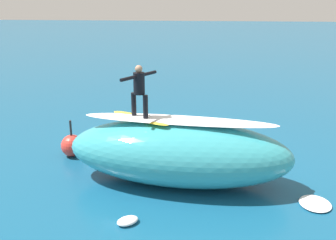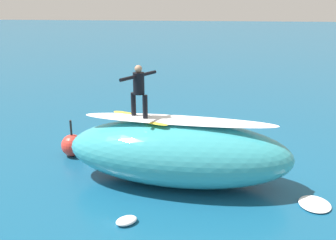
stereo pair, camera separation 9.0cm
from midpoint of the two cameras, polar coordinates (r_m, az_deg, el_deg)
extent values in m
plane|color=#145175|center=(14.31, 3.70, -4.70)|extent=(120.00, 120.00, 0.00)
ellipsoid|color=teal|center=(11.80, 1.70, -4.71)|extent=(6.93, 3.26, 1.95)
ellipsoid|color=white|center=(11.44, 1.74, -0.02)|extent=(5.75, 1.51, 0.08)
ellipsoid|color=yellow|center=(11.67, -3.91, 0.31)|extent=(2.03, 1.58, 0.07)
cylinder|color=black|center=(11.71, -4.78, 2.31)|extent=(0.15, 0.15, 0.69)
cylinder|color=black|center=(11.41, -3.09, 1.91)|extent=(0.15, 0.15, 0.69)
cylinder|color=black|center=(11.39, -4.02, 5.29)|extent=(0.46, 0.46, 0.63)
sphere|color=tan|center=(11.30, -4.07, 7.36)|extent=(0.21, 0.21, 0.21)
cylinder|color=black|center=(11.03, -5.62, 5.98)|extent=(0.40, 0.52, 0.10)
cylinder|color=black|center=(11.67, -2.55, 6.73)|extent=(0.40, 0.52, 0.10)
ellipsoid|color=silver|center=(15.12, 3.36, -3.21)|extent=(2.41, 1.30, 0.08)
cylinder|color=black|center=(15.06, 3.37, -2.57)|extent=(0.86, 0.55, 0.29)
sphere|color=#936B4C|center=(15.21, 1.65, -2.09)|extent=(0.20, 0.20, 0.20)
cylinder|color=black|center=(14.92, 6.13, -3.17)|extent=(0.68, 0.35, 0.13)
cylinder|color=black|center=(14.78, 5.92, -3.39)|extent=(0.68, 0.35, 0.13)
sphere|color=red|center=(14.28, -13.45, -3.56)|extent=(0.77, 0.77, 0.77)
cylinder|color=#262626|center=(14.06, -13.64, -1.09)|extent=(0.08, 0.08, 0.54)
ellipsoid|color=white|center=(11.71, 20.60, -11.27)|extent=(0.86, 0.95, 0.09)
ellipsoid|color=white|center=(13.71, 8.60, -5.63)|extent=(1.31, 1.24, 0.14)
ellipsoid|color=white|center=(10.28, -5.75, -14.23)|extent=(0.69, 0.66, 0.17)
camera|label=1|loc=(0.04, -89.81, 0.07)|focal=42.30mm
camera|label=2|loc=(0.04, 90.19, -0.07)|focal=42.30mm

